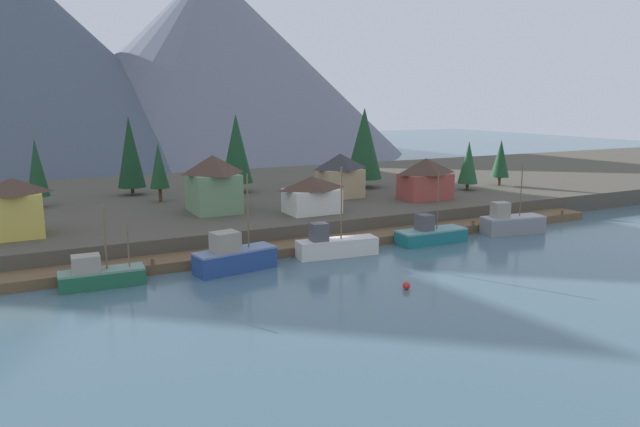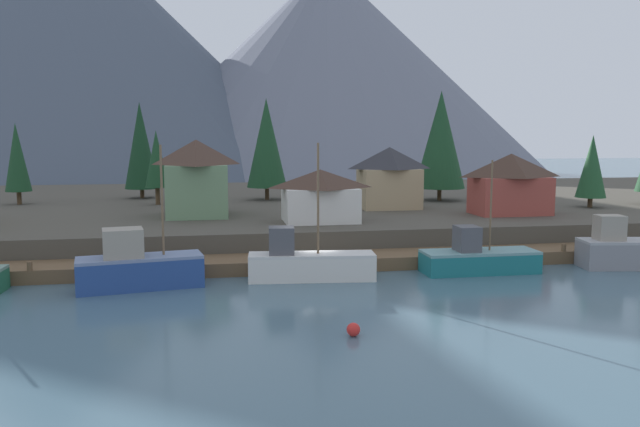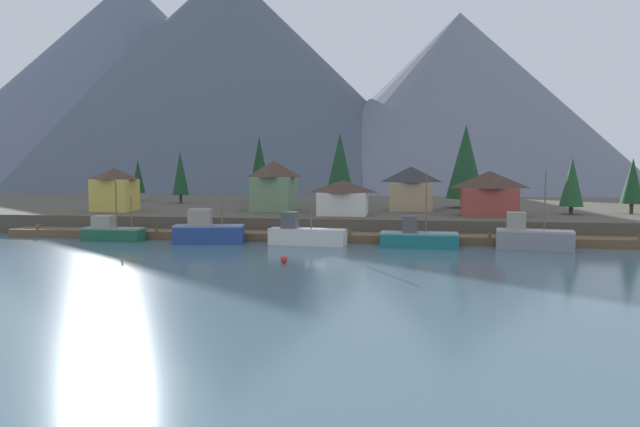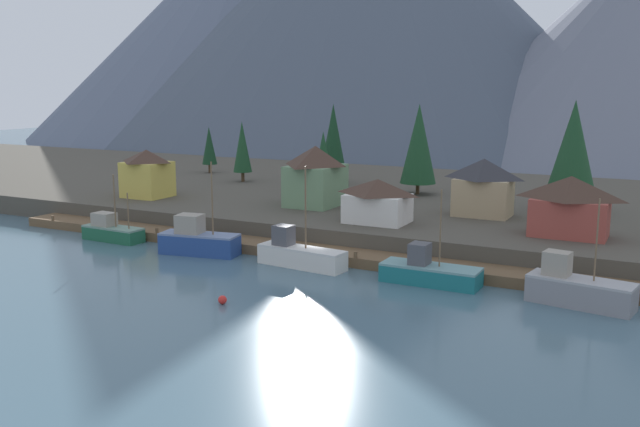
{
  "view_description": "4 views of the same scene",
  "coord_description": "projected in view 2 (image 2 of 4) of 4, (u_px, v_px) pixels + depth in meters",
  "views": [
    {
      "loc": [
        -30.49,
        -56.06,
        16.65
      ],
      "look_at": [
        0.02,
        3.83,
        3.66
      ],
      "focal_mm": 33.05,
      "sensor_mm": 36.0,
      "label": 1
    },
    {
      "loc": [
        -7.97,
        -44.91,
        10.13
      ],
      "look_at": [
        0.39,
        1.1,
        4.37
      ],
      "focal_mm": 35.3,
      "sensor_mm": 36.0,
      "label": 2
    },
    {
      "loc": [
        10.96,
        -69.79,
        9.35
      ],
      "look_at": [
        0.31,
        1.18,
        3.43
      ],
      "focal_mm": 33.75,
      "sensor_mm": 36.0,
      "label": 3
    },
    {
      "loc": [
        30.63,
        -58.42,
        17.16
      ],
      "look_at": [
        -1.62,
        3.75,
        4.2
      ],
      "focal_mm": 39.35,
      "sensor_mm": 36.0,
      "label": 4
    }
  ],
  "objects": [
    {
      "name": "ground_plane",
      "position": [
        284.0,
        238.0,
        66.1
      ],
      "size": [
        400.0,
        400.0,
        1.0
      ],
      "primitive_type": "cube",
      "color": "#476675"
    },
    {
      "name": "dock",
      "position": [
        313.0,
        262.0,
        48.39
      ],
      "size": [
        80.0,
        4.0,
        1.6
      ],
      "color": "brown",
      "rests_on": "ground_plane"
    },
    {
      "name": "shoreline_bank",
      "position": [
        272.0,
        209.0,
        77.6
      ],
      "size": [
        400.0,
        56.0,
        2.5
      ],
      "primitive_type": "cube",
      "color": "#4C473D",
      "rests_on": "ground_plane"
    },
    {
      "name": "mountain_central_peak",
      "position": [
        31.0,
        27.0,
        166.3
      ],
      "size": [
        161.12,
        161.12,
        77.94
      ],
      "primitive_type": "cone",
      "color": "#475160",
      "rests_on": "ground_plane"
    },
    {
      "name": "mountain_east_peak",
      "position": [
        327.0,
        69.0,
        175.53
      ],
      "size": [
        121.61,
        121.61,
        57.58
      ],
      "primitive_type": "cone",
      "color": "slate",
      "rests_on": "ground_plane"
    },
    {
      "name": "fishing_boat_blue",
      "position": [
        138.0,
        267.0,
        41.98
      ],
      "size": [
        8.47,
        3.97,
        9.58
      ],
      "rotation": [
        0.0,
        0.0,
        0.16
      ],
      "color": "navy",
      "rests_on": "ground_plane"
    },
    {
      "name": "fishing_boat_white",
      "position": [
        308.0,
        263.0,
        44.52
      ],
      "size": [
        9.1,
        3.23,
        9.68
      ],
      "rotation": [
        0.0,
        0.0,
        -0.1
      ],
      "color": "silver",
      "rests_on": "ground_plane"
    },
    {
      "name": "fishing_boat_teal",
      "position": [
        478.0,
        259.0,
        46.91
      ],
      "size": [
        8.63,
        2.96,
        8.39
      ],
      "rotation": [
        0.0,
        0.0,
        -0.01
      ],
      "color": "#196B70",
      "rests_on": "ground_plane"
    },
    {
      "name": "fishing_boat_grey",
      "position": [
        630.0,
        251.0,
        48.59
      ],
      "size": [
        8.34,
        3.97,
        8.64
      ],
      "rotation": [
        0.0,
        0.0,
        -0.16
      ],
      "color": "gray",
      "rests_on": "ground_plane"
    },
    {
      "name": "house_green",
      "position": [
        197.0,
        177.0,
        60.28
      ],
      "size": [
        5.94,
        7.28,
        7.32
      ],
      "color": "#6B8E66",
      "rests_on": "shoreline_bank"
    },
    {
      "name": "house_red",
      "position": [
        510.0,
        183.0,
        61.46
      ],
      "size": [
        7.53,
        4.49,
        5.95
      ],
      "color": "#9E4238",
      "rests_on": "shoreline_bank"
    },
    {
      "name": "house_white",
      "position": [
        320.0,
        195.0,
        56.12
      ],
      "size": [
        6.79,
        5.0,
        4.7
      ],
      "color": "silver",
      "rests_on": "shoreline_bank"
    },
    {
      "name": "house_tan",
      "position": [
        389.0,
        177.0,
        66.36
      ],
      "size": [
        6.45,
        4.49,
        6.5
      ],
      "color": "tan",
      "rests_on": "shoreline_bank"
    },
    {
      "name": "conifer_near_left",
      "position": [
        267.0,
        143.0,
        75.21
      ],
      "size": [
        4.82,
        4.82,
        12.14
      ],
      "color": "#4C3823",
      "rests_on": "shoreline_bank"
    },
    {
      "name": "conifer_near_right",
      "position": [
        157.0,
        159.0,
        69.91
      ],
      "size": [
        2.66,
        2.66,
        8.29
      ],
      "color": "#4C3823",
      "rests_on": "shoreline_bank"
    },
    {
      "name": "conifer_mid_left",
      "position": [
        592.0,
        166.0,
        67.3
      ],
      "size": [
        3.16,
        3.16,
        7.77
      ],
      "color": "#4C3823",
      "rests_on": "shoreline_bank"
    },
    {
      "name": "conifer_mid_right",
      "position": [
        141.0,
        146.0,
        77.16
      ],
      "size": [
        4.09,
        4.09,
        11.81
      ],
      "color": "#4C3823",
      "rests_on": "shoreline_bank"
    },
    {
      "name": "conifer_back_left",
      "position": [
        17.0,
        157.0,
        70.15
      ],
      "size": [
        2.83,
        2.83,
        9.15
      ],
      "color": "#4C3823",
      "rests_on": "shoreline_bank"
    },
    {
      "name": "conifer_centre",
      "position": [
        441.0,
        140.0,
        74.29
      ],
      "size": [
        5.92,
        5.92,
        12.94
      ],
      "color": "#4C3823",
      "rests_on": "shoreline_bank"
    },
    {
      "name": "channel_buoy",
      "position": [
        353.0,
        330.0,
        31.98
      ],
      "size": [
        0.7,
        0.7,
        0.7
      ],
      "primitive_type": "sphere",
      "color": "red",
      "rests_on": "ground_plane"
    }
  ]
}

